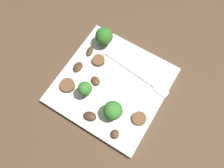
{
  "coord_description": "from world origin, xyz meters",
  "views": [
    {
      "loc": [
        0.11,
        -0.18,
        0.53
      ],
      "look_at": [
        0.0,
        0.0,
        0.02
      ],
      "focal_mm": 37.66,
      "sensor_mm": 36.0,
      "label": 1
    }
  ],
  "objects_px": {
    "sausage_slice_2": "(67,85)",
    "mushroom_2": "(90,116)",
    "broccoli_floret_2": "(104,36)",
    "fork": "(140,77)",
    "sausage_slice_1": "(99,61)",
    "mushroom_4": "(90,51)",
    "sausage_slice_0": "(139,119)",
    "mushroom_0": "(78,67)",
    "mushroom_3": "(115,134)",
    "broccoli_floret_0": "(113,110)",
    "broccoli_floret_1": "(85,89)",
    "plate": "(112,85)",
    "mushroom_1": "(96,81)"
  },
  "relations": [
    {
      "from": "mushroom_1",
      "to": "mushroom_3",
      "type": "xyz_separation_m",
      "value": [
        0.1,
        -0.08,
        0.0
      ]
    },
    {
      "from": "fork",
      "to": "mushroom_2",
      "type": "xyz_separation_m",
      "value": [
        -0.05,
        -0.14,
        0.0
      ]
    },
    {
      "from": "broccoli_floret_0",
      "to": "sausage_slice_0",
      "type": "height_order",
      "value": "broccoli_floret_0"
    },
    {
      "from": "fork",
      "to": "mushroom_1",
      "type": "distance_m",
      "value": 0.11
    },
    {
      "from": "sausage_slice_0",
      "to": "mushroom_0",
      "type": "distance_m",
      "value": 0.19
    },
    {
      "from": "sausage_slice_2",
      "to": "mushroom_2",
      "type": "height_order",
      "value": "same"
    },
    {
      "from": "fork",
      "to": "broccoli_floret_0",
      "type": "distance_m",
      "value": 0.12
    },
    {
      "from": "fork",
      "to": "mushroom_1",
      "type": "relative_size",
      "value": 7.1
    },
    {
      "from": "broccoli_floret_2",
      "to": "broccoli_floret_0",
      "type": "bearing_deg",
      "value": -51.94
    },
    {
      "from": "sausage_slice_2",
      "to": "mushroom_0",
      "type": "bearing_deg",
      "value": 98.05
    },
    {
      "from": "sausage_slice_1",
      "to": "mushroom_4",
      "type": "xyz_separation_m",
      "value": [
        -0.03,
        0.01,
        -0.0
      ]
    },
    {
      "from": "mushroom_1",
      "to": "sausage_slice_2",
      "type": "bearing_deg",
      "value": -138.24
    },
    {
      "from": "mushroom_0",
      "to": "sausage_slice_1",
      "type": "bearing_deg",
      "value": 50.0
    },
    {
      "from": "plate",
      "to": "mushroom_2",
      "type": "distance_m",
      "value": 0.09
    },
    {
      "from": "mushroom_0",
      "to": "sausage_slice_0",
      "type": "bearing_deg",
      "value": -10.1
    },
    {
      "from": "sausage_slice_2",
      "to": "broccoli_floret_1",
      "type": "bearing_deg",
      "value": 7.54
    },
    {
      "from": "sausage_slice_2",
      "to": "plate",
      "type": "bearing_deg",
      "value": 34.92
    },
    {
      "from": "sausage_slice_1",
      "to": "mushroom_0",
      "type": "xyz_separation_m",
      "value": [
        -0.03,
        -0.04,
        -0.0
      ]
    },
    {
      "from": "broccoli_floret_2",
      "to": "sausage_slice_2",
      "type": "height_order",
      "value": "broccoli_floret_2"
    },
    {
      "from": "broccoli_floret_0",
      "to": "broccoli_floret_1",
      "type": "xyz_separation_m",
      "value": [
        -0.08,
        0.01,
        0.0
      ]
    },
    {
      "from": "sausage_slice_2",
      "to": "broccoli_floret_2",
      "type": "bearing_deg",
      "value": 85.58
    },
    {
      "from": "mushroom_3",
      "to": "mushroom_4",
      "type": "relative_size",
      "value": 0.72
    },
    {
      "from": "sausage_slice_1",
      "to": "sausage_slice_2",
      "type": "height_order",
      "value": "same"
    },
    {
      "from": "fork",
      "to": "sausage_slice_0",
      "type": "relative_size",
      "value": 5.79
    },
    {
      "from": "fork",
      "to": "mushroom_2",
      "type": "bearing_deg",
      "value": -102.64
    },
    {
      "from": "sausage_slice_2",
      "to": "mushroom_2",
      "type": "distance_m",
      "value": 0.09
    },
    {
      "from": "broccoli_floret_1",
      "to": "mushroom_4",
      "type": "distance_m",
      "value": 0.12
    },
    {
      "from": "plate",
      "to": "mushroom_0",
      "type": "distance_m",
      "value": 0.09
    },
    {
      "from": "broccoli_floret_0",
      "to": "sausage_slice_2",
      "type": "xyz_separation_m",
      "value": [
        -0.12,
        0.0,
        -0.03
      ]
    },
    {
      "from": "broccoli_floret_1",
      "to": "sausage_slice_1",
      "type": "xyz_separation_m",
      "value": [
        -0.02,
        0.09,
        -0.03
      ]
    },
    {
      "from": "broccoli_floret_2",
      "to": "sausage_slice_0",
      "type": "relative_size",
      "value": 1.78
    },
    {
      "from": "broccoli_floret_1",
      "to": "sausage_slice_0",
      "type": "xyz_separation_m",
      "value": [
        0.13,
        0.01,
        -0.03
      ]
    },
    {
      "from": "broccoli_floret_2",
      "to": "fork",
      "type": "bearing_deg",
      "value": -15.58
    },
    {
      "from": "mushroom_1",
      "to": "mushroom_2",
      "type": "bearing_deg",
      "value": -65.66
    },
    {
      "from": "mushroom_1",
      "to": "broccoli_floret_0",
      "type": "bearing_deg",
      "value": -31.25
    },
    {
      "from": "plate",
      "to": "broccoli_floret_1",
      "type": "height_order",
      "value": "broccoli_floret_1"
    },
    {
      "from": "broccoli_floret_0",
      "to": "sausage_slice_1",
      "type": "distance_m",
      "value": 0.14
    },
    {
      "from": "fork",
      "to": "mushroom_0",
      "type": "distance_m",
      "value": 0.15
    },
    {
      "from": "fork",
      "to": "plate",
      "type": "bearing_deg",
      "value": -127.66
    },
    {
      "from": "broccoli_floret_2",
      "to": "sausage_slice_0",
      "type": "height_order",
      "value": "broccoli_floret_2"
    },
    {
      "from": "mushroom_1",
      "to": "mushroom_0",
      "type": "bearing_deg",
      "value": 171.51
    },
    {
      "from": "sausage_slice_0",
      "to": "mushroom_3",
      "type": "xyz_separation_m",
      "value": [
        -0.03,
        -0.06,
        0.0
      ]
    },
    {
      "from": "broccoli_floret_1",
      "to": "broccoli_floret_2",
      "type": "bearing_deg",
      "value": 105.3
    },
    {
      "from": "sausage_slice_1",
      "to": "mushroom_1",
      "type": "height_order",
      "value": "sausage_slice_1"
    },
    {
      "from": "plate",
      "to": "sausage_slice_0",
      "type": "height_order",
      "value": "sausage_slice_0"
    },
    {
      "from": "sausage_slice_1",
      "to": "mushroom_4",
      "type": "distance_m",
      "value": 0.04
    },
    {
      "from": "broccoli_floret_2",
      "to": "mushroom_3",
      "type": "relative_size",
      "value": 2.7
    },
    {
      "from": "mushroom_2",
      "to": "sausage_slice_2",
      "type": "bearing_deg",
      "value": 158.26
    },
    {
      "from": "fork",
      "to": "mushroom_3",
      "type": "relative_size",
      "value": 8.8
    },
    {
      "from": "fork",
      "to": "broccoli_floret_0",
      "type": "bearing_deg",
      "value": -87.92
    }
  ]
}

